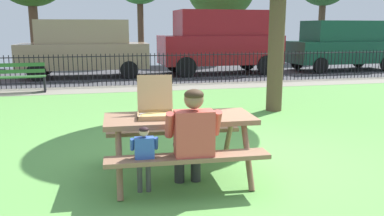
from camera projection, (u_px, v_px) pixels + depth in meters
ground at (203, 129)px, 7.41m from camera, size 28.00×11.80×0.02m
cobblestone_walkway at (161, 88)px, 12.38m from camera, size 28.00×1.40×0.01m
street_asphalt at (146, 73)px, 16.15m from camera, size 28.00×6.48×0.01m
picnic_table_foreground at (180, 130)px, 4.90m from camera, size 1.86×1.56×0.79m
pizza_box_open at (156, 108)px, 4.88m from camera, size 0.48×0.55×0.48m
pizza_slice_on_table at (188, 117)px, 4.79m from camera, size 0.23×0.20×0.02m
adult_at_table at (192, 136)px, 4.42m from camera, size 0.62×0.60×1.19m
child_at_table at (144, 154)px, 4.32m from camera, size 0.30×0.29×0.81m
iron_fence_streetside at (157, 68)px, 12.95m from camera, size 21.61×0.03×1.01m
park_bench_left at (16, 78)px, 11.26m from camera, size 1.63×0.58×0.85m
parked_car_center at (84, 47)px, 14.71m from camera, size 4.64×2.04×2.08m
parked_car_right at (220, 40)px, 15.81m from camera, size 4.75×2.18×2.46m
parked_car_far_right at (343, 44)px, 17.05m from camera, size 4.66×2.07×2.08m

